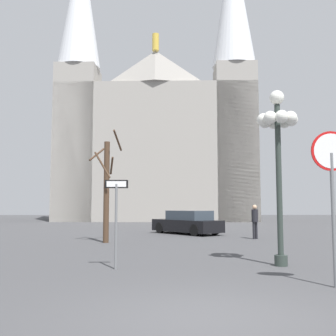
{
  "coord_description": "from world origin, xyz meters",
  "views": [
    {
      "loc": [
        -0.67,
        -6.17,
        1.69
      ],
      "look_at": [
        -0.41,
        19.77,
        4.09
      ],
      "focal_mm": 42.57,
      "sensor_mm": 36.0,
      "label": 1
    }
  ],
  "objects_px": {
    "cathedral": "(158,138)",
    "street_lamp": "(278,137)",
    "parked_car_near_black": "(187,223)",
    "one_way_arrow_sign": "(116,213)",
    "pedestrian_walking": "(255,218)",
    "stop_sign": "(332,176)",
    "bare_tree": "(106,188)"
  },
  "relations": [
    {
      "from": "pedestrian_walking",
      "to": "one_way_arrow_sign",
      "type": "bearing_deg",
      "value": -122.28
    },
    {
      "from": "cathedral",
      "to": "pedestrian_walking",
      "type": "relative_size",
      "value": 18.86
    },
    {
      "from": "stop_sign",
      "to": "street_lamp",
      "type": "distance_m",
      "value": 3.19
    },
    {
      "from": "stop_sign",
      "to": "cathedral",
      "type": "bearing_deg",
      "value": 96.69
    },
    {
      "from": "cathedral",
      "to": "one_way_arrow_sign",
      "type": "height_order",
      "value": "cathedral"
    },
    {
      "from": "one_way_arrow_sign",
      "to": "pedestrian_walking",
      "type": "distance_m",
      "value": 10.87
    },
    {
      "from": "street_lamp",
      "to": "parked_car_near_black",
      "type": "xyz_separation_m",
      "value": [
        -1.89,
        12.06,
        -2.98
      ]
    },
    {
      "from": "stop_sign",
      "to": "parked_car_near_black",
      "type": "height_order",
      "value": "stop_sign"
    },
    {
      "from": "cathedral",
      "to": "street_lamp",
      "type": "xyz_separation_m",
      "value": [
        3.98,
        -33.39,
        -5.61
      ]
    },
    {
      "from": "parked_car_near_black",
      "to": "pedestrian_walking",
      "type": "height_order",
      "value": "pedestrian_walking"
    },
    {
      "from": "street_lamp",
      "to": "bare_tree",
      "type": "relative_size",
      "value": 0.99
    },
    {
      "from": "pedestrian_walking",
      "to": "bare_tree",
      "type": "bearing_deg",
      "value": -165.3
    },
    {
      "from": "cathedral",
      "to": "bare_tree",
      "type": "bearing_deg",
      "value": -94.04
    },
    {
      "from": "pedestrian_walking",
      "to": "parked_car_near_black",
      "type": "bearing_deg",
      "value": 133.09
    },
    {
      "from": "cathedral",
      "to": "bare_tree",
      "type": "relative_size",
      "value": 6.35
    },
    {
      "from": "cathedral",
      "to": "parked_car_near_black",
      "type": "bearing_deg",
      "value": -84.41
    },
    {
      "from": "one_way_arrow_sign",
      "to": "cathedral",
      "type": "bearing_deg",
      "value": 89.07
    },
    {
      "from": "street_lamp",
      "to": "pedestrian_walking",
      "type": "xyz_separation_m",
      "value": [
        1.27,
        8.68,
        -2.6
      ]
    },
    {
      "from": "stop_sign",
      "to": "one_way_arrow_sign",
      "type": "height_order",
      "value": "stop_sign"
    },
    {
      "from": "cathedral",
      "to": "parked_car_near_black",
      "type": "distance_m",
      "value": 23.09
    },
    {
      "from": "cathedral",
      "to": "stop_sign",
      "type": "relative_size",
      "value": 9.81
    },
    {
      "from": "street_lamp",
      "to": "pedestrian_walking",
      "type": "distance_m",
      "value": 9.15
    },
    {
      "from": "parked_car_near_black",
      "to": "one_way_arrow_sign",
      "type": "bearing_deg",
      "value": -101.87
    },
    {
      "from": "parked_car_near_black",
      "to": "street_lamp",
      "type": "bearing_deg",
      "value": -81.1
    },
    {
      "from": "stop_sign",
      "to": "one_way_arrow_sign",
      "type": "bearing_deg",
      "value": 153.53
    },
    {
      "from": "one_way_arrow_sign",
      "to": "pedestrian_walking",
      "type": "xyz_separation_m",
      "value": [
        5.8,
        9.18,
        -0.44
      ]
    },
    {
      "from": "stop_sign",
      "to": "street_lamp",
      "type": "height_order",
      "value": "street_lamp"
    },
    {
      "from": "one_way_arrow_sign",
      "to": "bare_tree",
      "type": "relative_size",
      "value": 0.47
    },
    {
      "from": "cathedral",
      "to": "parked_car_near_black",
      "type": "height_order",
      "value": "cathedral"
    },
    {
      "from": "one_way_arrow_sign",
      "to": "parked_car_near_black",
      "type": "height_order",
      "value": "one_way_arrow_sign"
    },
    {
      "from": "cathedral",
      "to": "pedestrian_walking",
      "type": "height_order",
      "value": "cathedral"
    },
    {
      "from": "bare_tree",
      "to": "cathedral",
      "type": "bearing_deg",
      "value": 85.96
    }
  ]
}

